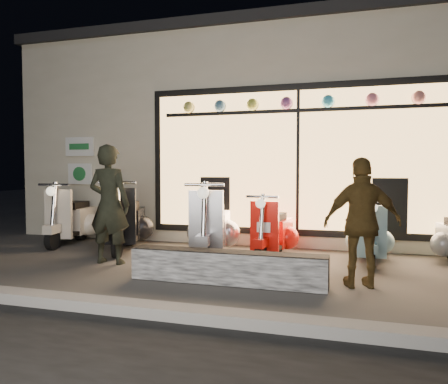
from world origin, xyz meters
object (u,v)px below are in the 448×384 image
(scooter_silver, at_px, (212,227))
(woman, at_px, (362,223))
(man, at_px, (109,204))
(scooter_red, at_px, (274,232))
(graffiti_barrier, at_px, (227,267))

(scooter_silver, bearing_deg, woman, -39.77)
(man, bearing_deg, scooter_red, -150.98)
(man, height_order, woman, man)
(woman, bearing_deg, graffiti_barrier, -3.81)
(graffiti_barrier, xyz_separation_m, man, (-1.99, 0.61, 0.68))
(graffiti_barrier, height_order, scooter_red, scooter_red)
(scooter_silver, height_order, scooter_red, scooter_silver)
(graffiti_barrier, bearing_deg, man, 163.04)
(graffiti_barrier, distance_m, man, 2.18)
(graffiti_barrier, distance_m, scooter_silver, 1.81)
(scooter_red, bearing_deg, scooter_silver, -161.40)
(graffiti_barrier, relative_size, man, 1.38)
(scooter_silver, height_order, woman, woman)
(scooter_silver, xyz_separation_m, man, (-1.25, -1.03, 0.42))
(graffiti_barrier, height_order, man, man)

